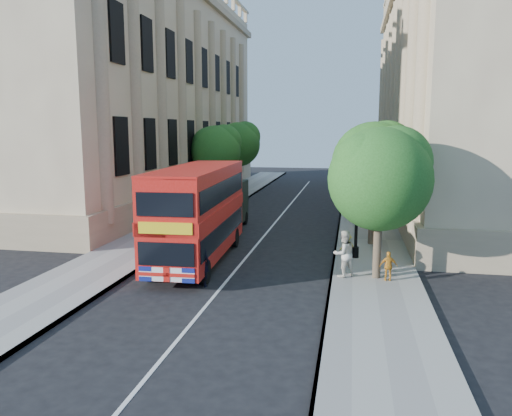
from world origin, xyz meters
The scene contains 17 objects.
ground centered at (0.00, 0.00, 0.00)m, with size 120.00×120.00×0.00m, color black.
pavement_right centered at (5.75, 10.00, 0.06)m, with size 3.50×80.00×0.12m, color gray.
pavement_left centered at (-5.75, 10.00, 0.06)m, with size 3.50×80.00×0.12m, color gray.
building_right centered at (13.80, 24.00, 9.00)m, with size 12.00×38.00×18.00m, color tan.
building_left centered at (-13.80, 24.00, 9.00)m, with size 12.00×38.00×18.00m, color tan.
tree_right_near centered at (5.84, 3.03, 4.25)m, with size 4.00×4.00×6.08m.
tree_right_mid centered at (5.84, 9.03, 4.45)m, with size 4.20×4.20×6.37m.
tree_right_far centered at (5.84, 15.03, 4.31)m, with size 4.00×4.00×6.15m.
tree_left_far centered at (-5.96, 22.03, 4.44)m, with size 4.00×4.00×6.30m.
tree_left_back centered at (-5.96, 30.03, 4.71)m, with size 4.20×4.20×6.65m.
lamp_post centered at (5.00, 6.00, 2.51)m, with size 0.32×0.32×5.16m.
double_decker_bus centered at (-1.96, 4.42, 2.32)m, with size 2.81×9.19×4.20m.
box_van centered at (-2.68, 11.82, 1.36)m, with size 2.02×4.87×2.78m.
police_constable centered at (-0.78, 1.00, 0.96)m, with size 0.70×0.46×1.92m, color black.
woman_pedestrian centered at (4.51, 2.87, 1.06)m, with size 0.91×0.71×1.87m, color silver.
child_a centered at (6.23, 2.64, 0.70)m, with size 0.68×0.28×1.16m, color orange.
child_b centered at (4.63, 5.84, 0.68)m, with size 0.72×0.41×1.12m, color gold.
Camera 1 is at (4.73, -16.65, 5.95)m, focal length 35.00 mm.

